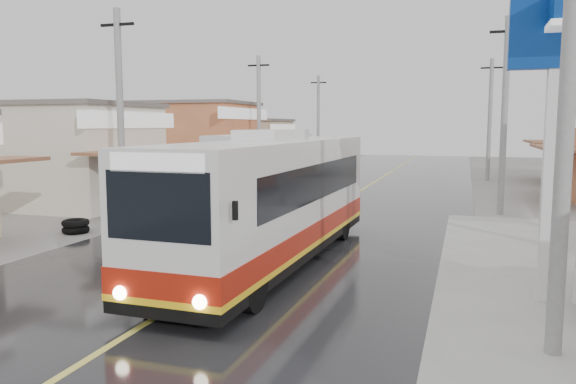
# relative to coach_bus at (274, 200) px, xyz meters

# --- Properties ---
(ground) EXTENTS (120.00, 120.00, 0.00)m
(ground) POSITION_rel_coach_bus_xyz_m (-0.73, -4.43, -1.71)
(ground) COLOR slate
(ground) RESTS_ON ground
(road) EXTENTS (12.00, 90.00, 0.02)m
(road) POSITION_rel_coach_bus_xyz_m (-0.73, 10.57, -1.70)
(road) COLOR black
(road) RESTS_ON ground
(centre_line) EXTENTS (0.15, 90.00, 0.01)m
(centre_line) POSITION_rel_coach_bus_xyz_m (-0.73, 10.57, -1.69)
(centre_line) COLOR #D8CC4C
(centre_line) RESTS_ON road
(shopfronts_left) EXTENTS (11.00, 44.00, 5.20)m
(shopfronts_left) POSITION_rel_coach_bus_xyz_m (-13.73, 13.57, -1.71)
(shopfronts_left) COLOR tan
(shopfronts_left) RESTS_ON ground
(utility_poles_left) EXTENTS (1.60, 50.00, 8.00)m
(utility_poles_left) POSITION_rel_coach_bus_xyz_m (-7.73, 11.57, -1.71)
(utility_poles_left) COLOR gray
(utility_poles_left) RESTS_ON ground
(utility_poles_right) EXTENTS (1.60, 36.00, 8.00)m
(utility_poles_right) POSITION_rel_coach_bus_xyz_m (6.27, 10.57, -1.71)
(utility_poles_right) COLOR gray
(utility_poles_right) RESTS_ON ground
(coach_bus) EXTENTS (2.84, 11.41, 3.54)m
(coach_bus) POSITION_rel_coach_bus_xyz_m (0.00, 0.00, 0.00)
(coach_bus) COLOR silver
(coach_bus) RESTS_ON road
(second_bus) EXTENTS (2.65, 9.62, 3.19)m
(second_bus) POSITION_rel_coach_bus_xyz_m (-5.15, 13.36, 0.01)
(second_bus) COLOR silver
(second_bus) RESTS_ON road
(cyclist) EXTENTS (1.09, 1.95, 1.99)m
(cyclist) POSITION_rel_coach_bus_xyz_m (-3.75, 5.93, -1.06)
(cyclist) COLOR black
(cyclist) RESTS_ON ground
(tricycle_near) EXTENTS (1.80, 2.50, 1.79)m
(tricycle_near) POSITION_rel_coach_bus_xyz_m (-9.24, 7.46, -0.69)
(tricycle_near) COLOR #26262D
(tricycle_near) RESTS_ON ground
(tyre_stack) EXTENTS (0.92, 0.92, 0.47)m
(tyre_stack) POSITION_rel_coach_bus_xyz_m (-7.85, 1.89, -1.47)
(tyre_stack) COLOR black
(tyre_stack) RESTS_ON ground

